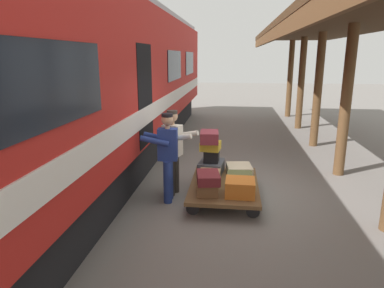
{
  "coord_description": "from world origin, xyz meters",
  "views": [
    {
      "loc": [
        0.18,
        6.78,
        2.72
      ],
      "look_at": [
        0.92,
        0.65,
        1.15
      ],
      "focal_mm": 32.48,
      "sensor_mm": 36.0,
      "label": 1
    }
  ],
  "objects_px": {
    "suitcase_orange_carryall": "(240,187)",
    "suitcase_brown_leather": "(207,188)",
    "suitcase_burgundy_valise": "(209,137)",
    "suitcase_maroon_trunk": "(208,178)",
    "suitcase_slate_roller": "(211,167)",
    "suitcase_olive_duffel": "(239,179)",
    "porter_in_overalls": "(167,154)",
    "suitcase_black_hardshell": "(212,156)",
    "train_car": "(73,89)",
    "porter_by_door": "(173,150)",
    "luggage_cart": "(224,185)",
    "suitcase_tan_vintage": "(209,177)",
    "suitcase_cream_canvas": "(239,170)",
    "suitcase_yellow_case": "(210,146)"
  },
  "relations": [
    {
      "from": "suitcase_brown_leather",
      "to": "suitcase_slate_roller",
      "type": "height_order",
      "value": "suitcase_slate_roller"
    },
    {
      "from": "suitcase_burgundy_valise",
      "to": "suitcase_maroon_trunk",
      "type": "bearing_deg",
      "value": 93.22
    },
    {
      "from": "suitcase_maroon_trunk",
      "to": "porter_by_door",
      "type": "xyz_separation_m",
      "value": [
        0.74,
        -0.66,
        0.32
      ]
    },
    {
      "from": "train_car",
      "to": "suitcase_black_hardshell",
      "type": "xyz_separation_m",
      "value": [
        -2.82,
        -0.21,
        -1.37
      ]
    },
    {
      "from": "suitcase_brown_leather",
      "to": "suitcase_yellow_case",
      "type": "xyz_separation_m",
      "value": [
        0.02,
        -1.12,
        0.49
      ]
    },
    {
      "from": "train_car",
      "to": "suitcase_cream_canvas",
      "type": "height_order",
      "value": "train_car"
    },
    {
      "from": "luggage_cart",
      "to": "suitcase_cream_canvas",
      "type": "bearing_deg",
      "value": -117.29
    },
    {
      "from": "train_car",
      "to": "porter_by_door",
      "type": "height_order",
      "value": "train_car"
    },
    {
      "from": "suitcase_cream_canvas",
      "to": "suitcase_maroon_trunk",
      "type": "relative_size",
      "value": 1.02
    },
    {
      "from": "train_car",
      "to": "suitcase_black_hardshell",
      "type": "height_order",
      "value": "train_car"
    },
    {
      "from": "suitcase_olive_duffel",
      "to": "porter_in_overalls",
      "type": "bearing_deg",
      "value": 10.97
    },
    {
      "from": "suitcase_orange_carryall",
      "to": "suitcase_cream_canvas",
      "type": "relative_size",
      "value": 0.91
    },
    {
      "from": "suitcase_orange_carryall",
      "to": "luggage_cart",
      "type": "bearing_deg",
      "value": -62.71
    },
    {
      "from": "suitcase_slate_roller",
      "to": "suitcase_black_hardshell",
      "type": "bearing_deg",
      "value": 155.36
    },
    {
      "from": "suitcase_brown_leather",
      "to": "suitcase_burgundy_valise",
      "type": "xyz_separation_m",
      "value": [
        0.04,
        -1.08,
        0.69
      ]
    },
    {
      "from": "suitcase_olive_duffel",
      "to": "porter_in_overalls",
      "type": "height_order",
      "value": "porter_in_overalls"
    },
    {
      "from": "suitcase_orange_carryall",
      "to": "suitcase_cream_canvas",
      "type": "distance_m",
      "value": 1.14
    },
    {
      "from": "suitcase_olive_duffel",
      "to": "porter_in_overalls",
      "type": "relative_size",
      "value": 0.28
    },
    {
      "from": "suitcase_black_hardshell",
      "to": "suitcase_burgundy_valise",
      "type": "relative_size",
      "value": 0.69
    },
    {
      "from": "luggage_cart",
      "to": "porter_in_overalls",
      "type": "bearing_deg",
      "value": 13.85
    },
    {
      "from": "suitcase_brown_leather",
      "to": "suitcase_orange_carryall",
      "type": "distance_m",
      "value": 0.59
    },
    {
      "from": "suitcase_tan_vintage",
      "to": "suitcase_olive_duffel",
      "type": "relative_size",
      "value": 1.12
    },
    {
      "from": "train_car",
      "to": "suitcase_cream_canvas",
      "type": "bearing_deg",
      "value": -176.4
    },
    {
      "from": "suitcase_brown_leather",
      "to": "suitcase_maroon_trunk",
      "type": "xyz_separation_m",
      "value": [
        -0.02,
        0.01,
        0.2
      ]
    },
    {
      "from": "suitcase_maroon_trunk",
      "to": "suitcase_brown_leather",
      "type": "bearing_deg",
      "value": -23.09
    },
    {
      "from": "train_car",
      "to": "suitcase_tan_vintage",
      "type": "xyz_separation_m",
      "value": [
        -2.82,
        0.35,
        -1.65
      ]
    },
    {
      "from": "train_car",
      "to": "porter_in_overalls",
      "type": "bearing_deg",
      "value": 162.99
    },
    {
      "from": "suitcase_olive_duffel",
      "to": "luggage_cart",
      "type": "bearing_deg",
      "value": -0.0
    },
    {
      "from": "suitcase_yellow_case",
      "to": "suitcase_brown_leather",
      "type": "bearing_deg",
      "value": 91.06
    },
    {
      "from": "suitcase_orange_carryall",
      "to": "suitcase_brown_leather",
      "type": "bearing_deg",
      "value": 0.0
    },
    {
      "from": "suitcase_slate_roller",
      "to": "suitcase_burgundy_valise",
      "type": "relative_size",
      "value": 1.16
    },
    {
      "from": "suitcase_slate_roller",
      "to": "suitcase_maroon_trunk",
      "type": "distance_m",
      "value": 1.16
    },
    {
      "from": "suitcase_olive_duffel",
      "to": "suitcase_orange_carryall",
      "type": "height_order",
      "value": "suitcase_orange_carryall"
    },
    {
      "from": "suitcase_cream_canvas",
      "to": "porter_in_overalls",
      "type": "distance_m",
      "value": 1.69
    },
    {
      "from": "suitcase_black_hardshell",
      "to": "suitcase_yellow_case",
      "type": "bearing_deg",
      "value": 37.76
    },
    {
      "from": "suitcase_orange_carryall",
      "to": "suitcase_burgundy_valise",
      "type": "relative_size",
      "value": 0.95
    },
    {
      "from": "suitcase_tan_vintage",
      "to": "suitcase_cream_canvas",
      "type": "height_order",
      "value": "suitcase_tan_vintage"
    },
    {
      "from": "suitcase_olive_duffel",
      "to": "suitcase_cream_canvas",
      "type": "xyz_separation_m",
      "value": [
        0.0,
        -0.57,
        -0.01
      ]
    },
    {
      "from": "suitcase_yellow_case",
      "to": "suitcase_burgundy_valise",
      "type": "relative_size",
      "value": 0.72
    },
    {
      "from": "suitcase_cream_canvas",
      "to": "porter_in_overalls",
      "type": "relative_size",
      "value": 0.33
    },
    {
      "from": "suitcase_slate_roller",
      "to": "suitcase_black_hardshell",
      "type": "height_order",
      "value": "suitcase_black_hardshell"
    },
    {
      "from": "luggage_cart",
      "to": "suitcase_tan_vintage",
      "type": "height_order",
      "value": "suitcase_tan_vintage"
    },
    {
      "from": "suitcase_maroon_trunk",
      "to": "porter_in_overalls",
      "type": "xyz_separation_m",
      "value": [
        0.8,
        -0.31,
        0.32
      ]
    },
    {
      "from": "suitcase_maroon_trunk",
      "to": "porter_by_door",
      "type": "relative_size",
      "value": 0.33
    },
    {
      "from": "suitcase_cream_canvas",
      "to": "porter_by_door",
      "type": "height_order",
      "value": "porter_by_door"
    },
    {
      "from": "train_car",
      "to": "porter_in_overalls",
      "type": "relative_size",
      "value": 11.76
    },
    {
      "from": "suitcase_olive_duffel",
      "to": "suitcase_maroon_trunk",
      "type": "xyz_separation_m",
      "value": [
        0.57,
        0.58,
        0.2
      ]
    },
    {
      "from": "suitcase_black_hardshell",
      "to": "suitcase_maroon_trunk",
      "type": "bearing_deg",
      "value": 90.63
    },
    {
      "from": "suitcase_brown_leather",
      "to": "suitcase_black_hardshell",
      "type": "xyz_separation_m",
      "value": [
        -0.01,
        -1.14,
        0.28
      ]
    },
    {
      "from": "suitcase_slate_roller",
      "to": "porter_in_overalls",
      "type": "distance_m",
      "value": 1.25
    }
  ]
}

